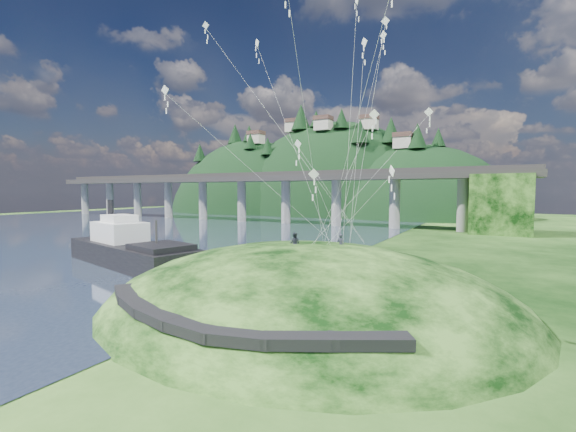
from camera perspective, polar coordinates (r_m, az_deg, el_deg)
The scene contains 10 objects.
ground at distance 35.54m, azimuth -10.60°, elevation -11.69°, with size 320.00×320.00×0.00m, color black.
water at distance 109.90m, azimuth -30.03°, elevation -1.67°, with size 240.00×240.00×0.00m, color #33425E.
grass_hill at distance 33.43m, azimuth 2.79°, elevation -15.33°, with size 36.00×32.00×13.00m.
footpath at distance 23.20m, azimuth -11.75°, elevation -14.78°, with size 22.29×5.84×0.83m.
bridge at distance 107.88m, azimuth 2.26°, elevation 3.90°, with size 160.00×11.00×15.00m.
far_ridge at distance 163.21m, azimuth 5.07°, elevation -2.18°, with size 153.00×70.00×94.50m.
work_barge at distance 53.04m, azimuth -22.40°, elevation -4.52°, with size 24.28×11.78×8.20m.
wooden_dock at distance 46.61m, azimuth -14.15°, elevation -7.56°, with size 12.12×3.60×0.86m.
kite_flyers at distance 32.56m, azimuth 2.97°, elevation -2.51°, with size 4.20×2.60×1.96m.
kite_swarm at distance 34.50m, azimuth 6.15°, elevation 20.15°, with size 18.77×16.93×17.48m.
Camera 1 is at (21.86, -26.39, 9.43)m, focal length 24.00 mm.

